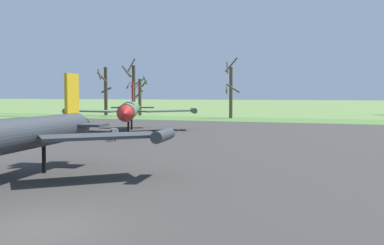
{
  "coord_description": "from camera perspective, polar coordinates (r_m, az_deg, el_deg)",
  "views": [
    {
      "loc": [
        8.54,
        -10.33,
        3.82
      ],
      "look_at": [
        -3.25,
        20.93,
        1.75
      ],
      "focal_mm": 42.58,
      "sensor_mm": 36.0,
      "label": 1
    }
  ],
  "objects": [
    {
      "name": "jet_fighter_front_left",
      "position": [
        20.44,
        -22.11,
        -1.55
      ],
      "size": [
        12.61,
        14.96,
        4.95
      ],
      "color": "#33383D",
      "rests_on": "ground"
    },
    {
      "name": "info_placard_rear_left",
      "position": [
        36.98,
        -9.62,
        -1.34
      ],
      "size": [
        0.63,
        0.28,
        1.1
      ],
      "color": "black",
      "rests_on": "ground"
    },
    {
      "name": "bare_tree_center",
      "position": [
        78.78,
        -7.44,
        4.37
      ],
      "size": [
        2.61,
        3.32,
        10.03
      ],
      "color": "#42382D",
      "rests_on": "ground"
    },
    {
      "name": "grass_verge_strip",
      "position": [
        67.46,
        13.35,
        0.23
      ],
      "size": [
        148.24,
        12.0,
        0.06
      ],
      "primitive_type": "cube",
      "color": "#4E7536",
      "rests_on": "ground"
    },
    {
      "name": "jet_fighter_rear_left",
      "position": [
        45.87,
        -7.78,
        1.56
      ],
      "size": [
        13.53,
        14.99,
        5.21
      ],
      "color": "#4C6B47",
      "rests_on": "ground"
    },
    {
      "name": "bare_tree_left_of_center",
      "position": [
        82.28,
        -6.54,
        3.53
      ],
      "size": [
        3.39,
        3.0,
        7.05
      ],
      "color": "brown",
      "rests_on": "ground"
    },
    {
      "name": "asphalt_apron",
      "position": [
        30.71,
        4.36,
        -3.57
      ],
      "size": [
        88.24,
        63.1,
        0.05
      ],
      "primitive_type": "cube",
      "color": "#383533",
      "rests_on": "ground"
    },
    {
      "name": "ground_plane",
      "position": [
        13.93,
        -18.64,
        -12.57
      ],
      "size": [
        600.0,
        600.0,
        0.0
      ],
      "primitive_type": "plane",
      "color": "#607F42"
    },
    {
      "name": "bare_tree_far_left",
      "position": [
        83.43,
        -10.82,
        4.11
      ],
      "size": [
        2.79,
        3.14,
        8.72
      ],
      "color": "#42382D",
      "rests_on": "ground"
    },
    {
      "name": "bare_tree_right_of_center",
      "position": [
        72.07,
        4.88,
        4.09
      ],
      "size": [
        2.87,
        2.91,
        9.68
      ],
      "color": "brown",
      "rests_on": "ground"
    }
  ]
}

